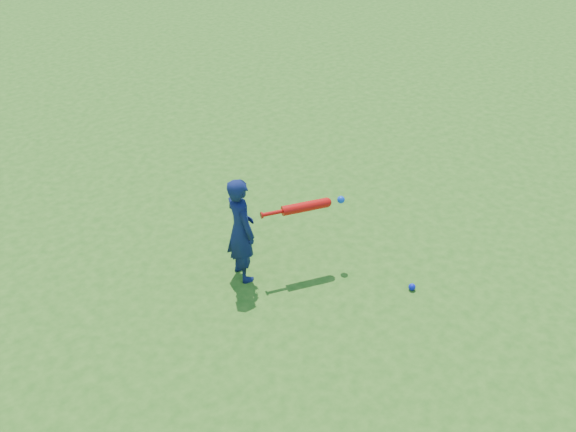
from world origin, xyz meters
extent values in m
plane|color=#2A6117|center=(0.00, 0.00, 0.00)|extent=(80.00, 80.00, 0.00)
imported|color=#0F194A|center=(0.68, 0.06, 0.58)|extent=(0.34, 0.46, 1.16)
sphere|color=#0B16C9|center=(1.87, -1.21, 0.04)|extent=(0.07, 0.07, 0.07)
cylinder|color=red|center=(0.85, -0.06, 0.74)|extent=(0.04, 0.07, 0.07)
cylinder|color=red|center=(0.96, -0.09, 0.74)|extent=(0.23, 0.11, 0.04)
cylinder|color=red|center=(1.28, -0.21, 0.74)|extent=(0.48, 0.25, 0.10)
sphere|color=red|center=(1.51, -0.28, 0.74)|extent=(0.10, 0.10, 0.10)
sphere|color=blue|center=(1.66, -0.34, 0.74)|extent=(0.08, 0.08, 0.08)
camera|label=1|loc=(-2.25, -4.30, 4.22)|focal=40.00mm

